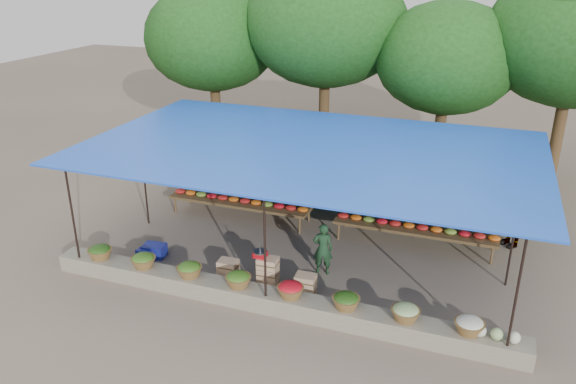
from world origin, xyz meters
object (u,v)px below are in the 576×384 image
(weighing_scale, at_px, (260,254))
(vendor_seated, at_px, (323,249))
(blue_crate_back, at_px, (147,254))
(crate_counter, at_px, (267,276))
(blue_crate_front, at_px, (155,251))

(weighing_scale, xyz_separation_m, vendor_seated, (1.16, 1.06, -0.20))
(vendor_seated, xyz_separation_m, blue_crate_back, (-4.31, -0.88, -0.51))
(crate_counter, bearing_deg, weighing_scale, 180.00)
(weighing_scale, bearing_deg, vendor_seated, 42.35)
(vendor_seated, relative_size, blue_crate_back, 2.77)
(vendor_seated, bearing_deg, blue_crate_back, -0.66)
(weighing_scale, distance_m, blue_crate_front, 3.16)
(blue_crate_front, xyz_separation_m, blue_crate_back, (-0.09, -0.19, -0.02))
(vendor_seated, bearing_deg, blue_crate_front, -2.98)
(crate_counter, height_order, blue_crate_front, crate_counter)
(weighing_scale, relative_size, vendor_seated, 0.25)
(vendor_seated, distance_m, blue_crate_front, 4.30)
(blue_crate_back, bearing_deg, weighing_scale, 4.54)
(vendor_seated, bearing_deg, crate_counter, 34.27)
(vendor_seated, bearing_deg, weighing_scale, 30.17)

